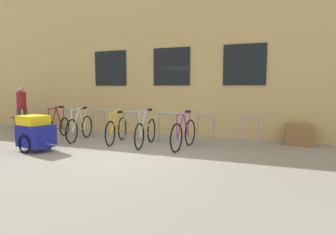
{
  "coord_description": "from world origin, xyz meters",
  "views": [
    {
      "loc": [
        3.4,
        -5.98,
        1.64
      ],
      "look_at": [
        0.48,
        1.6,
        0.79
      ],
      "focal_mm": 30.54,
      "sensor_mm": 36.0,
      "label": 1
    }
  ],
  "objects_px": {
    "bike_trailer": "(35,132)",
    "backpack": "(20,130)",
    "bicycle_purple": "(184,134)",
    "planter_box": "(299,135)",
    "bicycle_maroon": "(57,127)",
    "bicycle_silver": "(146,132)",
    "bicycle_yellow": "(117,129)",
    "person_by_bench": "(22,106)",
    "bicycle_white": "(80,127)",
    "wooden_bench": "(30,120)"
  },
  "relations": [
    {
      "from": "bike_trailer",
      "to": "backpack",
      "type": "distance_m",
      "value": 2.72
    },
    {
      "from": "bicycle_purple",
      "to": "planter_box",
      "type": "height_order",
      "value": "bicycle_purple"
    },
    {
      "from": "bicycle_maroon",
      "to": "backpack",
      "type": "bearing_deg",
      "value": -170.21
    },
    {
      "from": "bicycle_silver",
      "to": "bicycle_purple",
      "type": "height_order",
      "value": "bicycle_silver"
    },
    {
      "from": "bicycle_maroon",
      "to": "bicycle_purple",
      "type": "relative_size",
      "value": 0.93
    },
    {
      "from": "bicycle_yellow",
      "to": "person_by_bench",
      "type": "height_order",
      "value": "person_by_bench"
    },
    {
      "from": "planter_box",
      "to": "bike_trailer",
      "type": "bearing_deg",
      "value": -153.24
    },
    {
      "from": "backpack",
      "to": "bicycle_white",
      "type": "bearing_deg",
      "value": 25.32
    },
    {
      "from": "person_by_bench",
      "to": "wooden_bench",
      "type": "bearing_deg",
      "value": 123.48
    },
    {
      "from": "wooden_bench",
      "to": "planter_box",
      "type": "bearing_deg",
      "value": 1.09
    },
    {
      "from": "bicycle_yellow",
      "to": "bicycle_silver",
      "type": "distance_m",
      "value": 1.01
    },
    {
      "from": "planter_box",
      "to": "bicycle_purple",
      "type": "bearing_deg",
      "value": -152.06
    },
    {
      "from": "bike_trailer",
      "to": "person_by_bench",
      "type": "relative_size",
      "value": 0.87
    },
    {
      "from": "bicycle_maroon",
      "to": "backpack",
      "type": "height_order",
      "value": "bicycle_maroon"
    },
    {
      "from": "backpack",
      "to": "wooden_bench",
      "type": "bearing_deg",
      "value": 148.29
    },
    {
      "from": "bicycle_maroon",
      "to": "wooden_bench",
      "type": "height_order",
      "value": "bicycle_maroon"
    },
    {
      "from": "bicycle_maroon",
      "to": "bicycle_purple",
      "type": "xyz_separation_m",
      "value": [
        4.37,
        -0.06,
        0.03
      ]
    },
    {
      "from": "bicycle_silver",
      "to": "bike_trailer",
      "type": "distance_m",
      "value": 2.9
    },
    {
      "from": "planter_box",
      "to": "bicycle_maroon",
      "type": "bearing_deg",
      "value": -168.41
    },
    {
      "from": "bicycle_yellow",
      "to": "planter_box",
      "type": "bearing_deg",
      "value": 16.17
    },
    {
      "from": "person_by_bench",
      "to": "backpack",
      "type": "distance_m",
      "value": 1.18
    },
    {
      "from": "bicycle_silver",
      "to": "planter_box",
      "type": "bearing_deg",
      "value": 20.99
    },
    {
      "from": "bicycle_maroon",
      "to": "wooden_bench",
      "type": "relative_size",
      "value": 1.05
    },
    {
      "from": "bicycle_yellow",
      "to": "person_by_bench",
      "type": "xyz_separation_m",
      "value": [
        -4.21,
        0.4,
        0.59
      ]
    },
    {
      "from": "bicycle_maroon",
      "to": "planter_box",
      "type": "relative_size",
      "value": 2.29
    },
    {
      "from": "bicycle_purple",
      "to": "person_by_bench",
      "type": "height_order",
      "value": "person_by_bench"
    },
    {
      "from": "bicycle_white",
      "to": "bike_trailer",
      "type": "height_order",
      "value": "bicycle_white"
    },
    {
      "from": "bike_trailer",
      "to": "person_by_bench",
      "type": "height_order",
      "value": "person_by_bench"
    },
    {
      "from": "bicycle_maroon",
      "to": "planter_box",
      "type": "bearing_deg",
      "value": 11.59
    },
    {
      "from": "bicycle_maroon",
      "to": "person_by_bench",
      "type": "relative_size",
      "value": 0.94
    },
    {
      "from": "bicycle_silver",
      "to": "wooden_bench",
      "type": "distance_m",
      "value": 5.96
    },
    {
      "from": "bicycle_maroon",
      "to": "wooden_bench",
      "type": "xyz_separation_m",
      "value": [
        -2.57,
        1.31,
        -0.04
      ]
    },
    {
      "from": "bicycle_purple",
      "to": "person_by_bench",
      "type": "bearing_deg",
      "value": 175.6
    },
    {
      "from": "bicycle_yellow",
      "to": "bicycle_silver",
      "type": "bearing_deg",
      "value": -5.03
    },
    {
      "from": "bicycle_yellow",
      "to": "wooden_bench",
      "type": "distance_m",
      "value": 4.96
    },
    {
      "from": "bicycle_silver",
      "to": "bicycle_maroon",
      "type": "distance_m",
      "value": 3.24
    },
    {
      "from": "bicycle_silver",
      "to": "bicycle_purple",
      "type": "bearing_deg",
      "value": 0.14
    },
    {
      "from": "bicycle_silver",
      "to": "backpack",
      "type": "bearing_deg",
      "value": -177.85
    },
    {
      "from": "bicycle_purple",
      "to": "wooden_bench",
      "type": "distance_m",
      "value": 7.07
    },
    {
      "from": "person_by_bench",
      "to": "backpack",
      "type": "relative_size",
      "value": 3.86
    },
    {
      "from": "bicycle_yellow",
      "to": "bicycle_white",
      "type": "height_order",
      "value": "bicycle_white"
    },
    {
      "from": "bike_trailer",
      "to": "wooden_bench",
      "type": "xyz_separation_m",
      "value": [
        -3.44,
        3.06,
        -0.15
      ]
    },
    {
      "from": "bicycle_yellow",
      "to": "bike_trailer",
      "type": "relative_size",
      "value": 1.16
    },
    {
      "from": "bicycle_white",
      "to": "person_by_bench",
      "type": "xyz_separation_m",
      "value": [
        -2.92,
        0.47,
        0.58
      ]
    },
    {
      "from": "person_by_bench",
      "to": "bicycle_maroon",
      "type": "bearing_deg",
      "value": -12.18
    },
    {
      "from": "bicycle_yellow",
      "to": "bicycle_maroon",
      "type": "xyz_separation_m",
      "value": [
        -2.23,
        -0.03,
        -0.02
      ]
    },
    {
      "from": "bike_trailer",
      "to": "bicycle_purple",
      "type": "bearing_deg",
      "value": 25.74
    },
    {
      "from": "bicycle_white",
      "to": "bicycle_maroon",
      "type": "bearing_deg",
      "value": 177.37
    },
    {
      "from": "bicycle_silver",
      "to": "bicycle_white",
      "type": "relative_size",
      "value": 1.03
    },
    {
      "from": "bicycle_yellow",
      "to": "bicycle_maroon",
      "type": "height_order",
      "value": "bicycle_maroon"
    }
  ]
}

